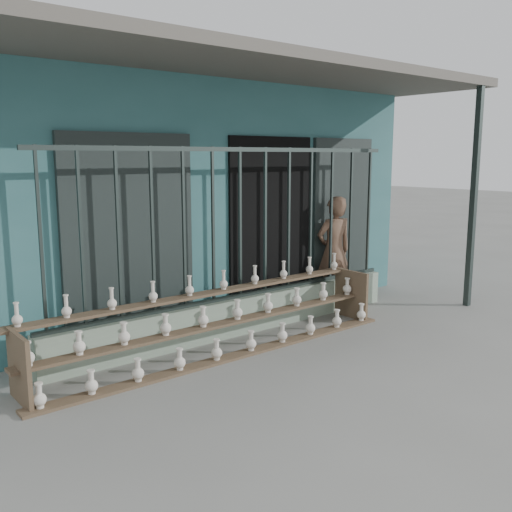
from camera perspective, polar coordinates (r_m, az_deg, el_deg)
ground at (r=6.15m, az=6.00°, el=-10.48°), size 60.00×60.00×0.00m
workshop_building at (r=9.26m, az=-12.81°, el=6.48°), size 7.40×6.60×3.21m
parapet_wall at (r=7.01m, az=-1.56°, el=-5.92°), size 5.00×0.20×0.45m
security_fence at (r=6.79m, az=-1.60°, el=3.24°), size 5.00×0.04×1.80m
shelf_rack at (r=6.32m, az=-3.50°, el=-6.48°), size 4.50×0.68×0.85m
elderly_woman at (r=8.34m, az=7.80°, el=0.52°), size 0.64×0.48×1.58m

